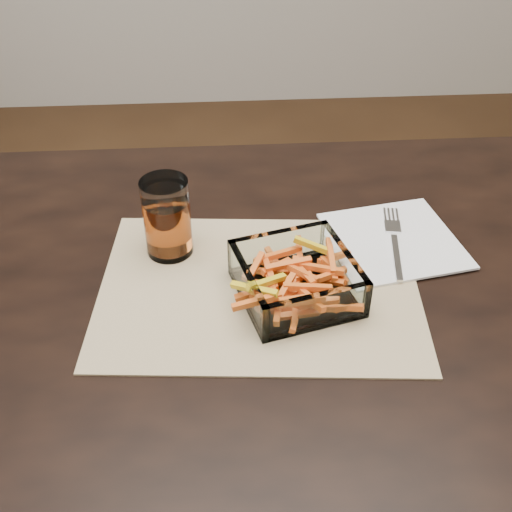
# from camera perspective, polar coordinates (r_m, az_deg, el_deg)

# --- Properties ---
(dining_table) EXTENTS (1.60, 0.90, 0.75)m
(dining_table) POSITION_cam_1_polar(r_m,az_deg,el_deg) (0.96, 7.39, -7.74)
(dining_table) COLOR black
(dining_table) RESTS_ON ground
(placemat) EXTENTS (0.48, 0.37, 0.00)m
(placemat) POSITION_cam_1_polar(r_m,az_deg,el_deg) (0.91, 0.27, -2.83)
(placemat) COLOR tan
(placemat) RESTS_ON dining_table
(glass_bowl) EXTENTS (0.19, 0.19, 0.06)m
(glass_bowl) POSITION_cam_1_polar(r_m,az_deg,el_deg) (0.88, 3.60, -2.21)
(glass_bowl) COLOR white
(glass_bowl) RESTS_ON placemat
(tumbler) EXTENTS (0.07, 0.07, 0.12)m
(tumbler) POSITION_cam_1_polar(r_m,az_deg,el_deg) (0.95, -7.90, 3.20)
(tumbler) COLOR white
(tumbler) RESTS_ON placemat
(napkin) EXTENTS (0.22, 0.22, 0.00)m
(napkin) POSITION_cam_1_polar(r_m,az_deg,el_deg) (1.01, 12.15, 1.37)
(napkin) COLOR white
(napkin) RESTS_ON placemat
(fork) EXTENTS (0.04, 0.18, 0.00)m
(fork) POSITION_cam_1_polar(r_m,az_deg,el_deg) (1.01, 12.19, 1.46)
(fork) COLOR silver
(fork) RESTS_ON napkin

